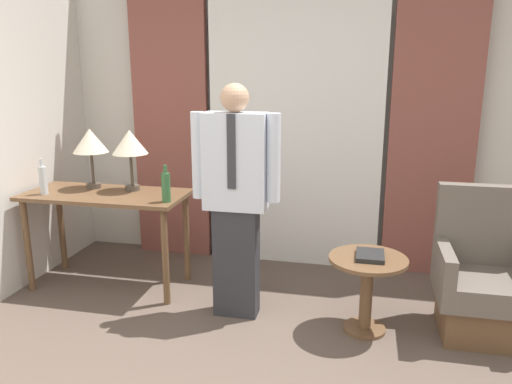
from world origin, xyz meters
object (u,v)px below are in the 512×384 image
(person, at_px, (236,194))
(bottle_near_edge, at_px, (43,180))
(table_lamp_right, at_px, (130,144))
(side_table, at_px, (367,281))
(table_lamp_left, at_px, (90,142))
(armchair, at_px, (483,283))
(desk, at_px, (106,207))
(book, at_px, (370,255))
(bottle_by_lamp, at_px, (166,187))

(person, bearing_deg, bottle_near_edge, 175.74)
(table_lamp_right, distance_m, person, 1.06)
(table_lamp_right, height_order, bottle_near_edge, table_lamp_right)
(bottle_near_edge, bearing_deg, person, -4.26)
(bottle_near_edge, bearing_deg, side_table, -3.96)
(table_lamp_left, bearing_deg, armchair, -5.47)
(table_lamp_right, bearing_deg, table_lamp_left, 180.00)
(table_lamp_right, bearing_deg, desk, -143.12)
(person, xyz_separation_m, side_table, (0.91, -0.05, -0.53))
(book, bearing_deg, bottle_by_lamp, 173.75)
(desk, distance_m, table_lamp_left, 0.53)
(table_lamp_right, distance_m, side_table, 2.07)
(desk, height_order, side_table, desk)
(bottle_by_lamp, xyz_separation_m, side_table, (1.46, -0.16, -0.53))
(bottle_by_lamp, bearing_deg, table_lamp_right, 145.69)
(desk, xyz_separation_m, bottle_by_lamp, (0.57, -0.14, 0.23))
(side_table, distance_m, book, 0.18)
(table_lamp_right, xyz_separation_m, armchair, (2.61, -0.28, -0.80))
(desk, bearing_deg, table_lamp_right, 36.88)
(desk, xyz_separation_m, table_lamp_left, (-0.17, 0.13, 0.49))
(bottle_near_edge, height_order, book, bottle_near_edge)
(desk, relative_size, bottle_near_edge, 4.56)
(bottle_by_lamp, height_order, armchair, bottle_by_lamp)
(table_lamp_left, bearing_deg, bottle_by_lamp, -20.21)
(bottle_by_lamp, xyz_separation_m, armchair, (2.21, -0.01, -0.54))
(table_lamp_left, height_order, bottle_by_lamp, table_lamp_left)
(table_lamp_right, relative_size, book, 2.13)
(table_lamp_left, xyz_separation_m, bottle_near_edge, (-0.27, -0.27, -0.26))
(armchair, height_order, book, armchair)
(desk, distance_m, table_lamp_right, 0.53)
(table_lamp_right, relative_size, person, 0.30)
(table_lamp_left, distance_m, person, 1.37)
(bottle_near_edge, xyz_separation_m, book, (2.48, -0.17, -0.35))
(bottle_by_lamp, bearing_deg, person, -11.14)
(bottle_by_lamp, height_order, book, bottle_by_lamp)
(armchair, bearing_deg, person, -176.56)
(table_lamp_left, height_order, table_lamp_right, same)
(desk, relative_size, person, 0.78)
(desk, distance_m, book, 2.07)
(person, bearing_deg, table_lamp_right, 158.16)
(bottle_by_lamp, bearing_deg, side_table, -6.39)
(table_lamp_left, distance_m, armchair, 3.07)
(table_lamp_left, bearing_deg, desk, -36.88)
(armchair, relative_size, side_table, 1.84)
(table_lamp_left, relative_size, bottle_near_edge, 1.74)
(bottle_by_lamp, bearing_deg, desk, 165.76)
(bottle_by_lamp, xyz_separation_m, person, (0.55, -0.11, 0.00))
(desk, height_order, book, desk)
(table_lamp_right, relative_size, bottle_near_edge, 1.74)
(table_lamp_left, distance_m, table_lamp_right, 0.34)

